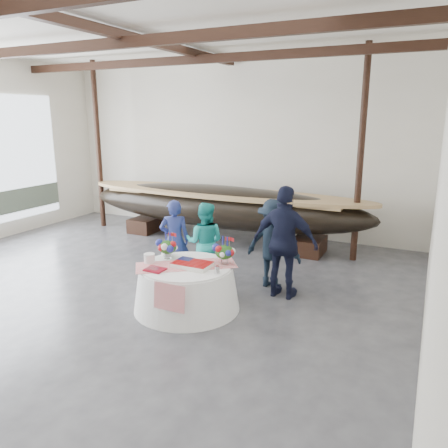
% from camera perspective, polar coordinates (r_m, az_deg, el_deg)
% --- Properties ---
extents(floor, '(10.00, 12.00, 0.01)m').
position_cam_1_polar(floor, '(7.48, -18.83, -11.13)').
color(floor, '#3D3D42').
rests_on(floor, ground).
extents(wall_back, '(10.00, 0.02, 4.50)m').
position_cam_1_polar(wall_back, '(11.83, 1.19, 9.97)').
color(wall_back, silver).
rests_on(wall_back, ground).
extents(wall_right, '(0.02, 12.00, 4.50)m').
position_cam_1_polar(wall_right, '(4.80, 26.41, 2.51)').
color(wall_right, silver).
rests_on(wall_right, ground).
extents(ceiling, '(10.00, 12.00, 0.01)m').
position_cam_1_polar(ceiling, '(6.96, -22.02, 24.80)').
color(ceiling, white).
rests_on(ceiling, wall_back).
extents(pavilion_structure, '(9.80, 11.76, 4.50)m').
position_cam_1_polar(pavilion_structure, '(7.46, -16.78, 20.53)').
color(pavilion_structure, black).
rests_on(pavilion_structure, ground).
extents(longboat_display, '(7.55, 1.51, 1.42)m').
position_cam_1_polar(longboat_display, '(10.76, -0.52, 2.33)').
color(longboat_display, black).
rests_on(longboat_display, ground).
extents(banquet_table, '(1.73, 1.73, 0.74)m').
position_cam_1_polar(banquet_table, '(7.20, -4.90, -8.19)').
color(banquet_table, white).
rests_on(banquet_table, ground).
extents(tabletop_items, '(1.61, 1.39, 0.40)m').
position_cam_1_polar(tabletop_items, '(7.16, -4.46, -3.87)').
color(tabletop_items, red).
rests_on(tabletop_items, banquet_table).
extents(guest_woman_blue, '(0.67, 0.59, 1.55)m').
position_cam_1_polar(guest_woman_blue, '(8.38, -6.46, -2.07)').
color(guest_woman_blue, navy).
rests_on(guest_woman_blue, ground).
extents(guest_woman_teal, '(0.87, 0.75, 1.52)m').
position_cam_1_polar(guest_woman_teal, '(8.23, -2.53, -2.40)').
color(guest_woman_teal, '#22B2AB').
rests_on(guest_woman_teal, ground).
extents(guest_man_left, '(1.12, 0.71, 1.64)m').
position_cam_1_polar(guest_man_left, '(7.98, 6.44, -2.56)').
color(guest_man_left, black).
rests_on(guest_man_left, ground).
extents(guest_man_right, '(1.16, 0.53, 1.95)m').
position_cam_1_polar(guest_man_right, '(7.50, 7.95, -2.44)').
color(guest_man_right, black).
rests_on(guest_man_right, ground).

